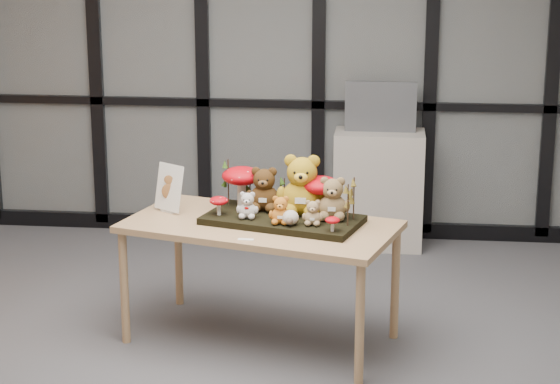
# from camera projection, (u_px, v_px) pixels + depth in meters

# --- Properties ---
(floor) EXTENTS (5.00, 5.00, 0.00)m
(floor) POSITION_uv_depth(u_px,v_px,m) (207.00, 362.00, 5.76)
(floor) COLOR #59585E
(floor) RESTS_ON ground
(room_shell) EXTENTS (5.00, 5.00, 5.00)m
(room_shell) POSITION_uv_depth(u_px,v_px,m) (201.00, 68.00, 5.32)
(room_shell) COLOR #BBB7B0
(room_shell) RESTS_ON floor
(glass_partition) EXTENTS (4.90, 0.06, 2.78)m
(glass_partition) POSITION_uv_depth(u_px,v_px,m) (260.00, 56.00, 7.76)
(glass_partition) COLOR #2D383F
(glass_partition) RESTS_ON floor
(display_table) EXTENTS (1.71, 1.18, 0.73)m
(display_table) POSITION_uv_depth(u_px,v_px,m) (260.00, 234.00, 5.89)
(display_table) COLOR tan
(display_table) RESTS_ON floor
(diorama_tray) EXTENTS (0.98, 0.68, 0.04)m
(diorama_tray) POSITION_uv_depth(u_px,v_px,m) (283.00, 220.00, 5.88)
(diorama_tray) COLOR black
(diorama_tray) RESTS_ON display_table
(bear_pooh_yellow) EXTENTS (0.36, 0.34, 0.39)m
(bear_pooh_yellow) POSITION_uv_depth(u_px,v_px,m) (302.00, 182.00, 5.88)
(bear_pooh_yellow) COLOR #AA8317
(bear_pooh_yellow) RESTS_ON diorama_tray
(bear_brown_medium) EXTENTS (0.27, 0.25, 0.29)m
(bear_brown_medium) POSITION_uv_depth(u_px,v_px,m) (264.00, 186.00, 5.98)
(bear_brown_medium) COLOR #3F260F
(bear_brown_medium) RESTS_ON diorama_tray
(bear_tan_back) EXTENTS (0.25, 0.24, 0.27)m
(bear_tan_back) POSITION_uv_depth(u_px,v_px,m) (333.00, 196.00, 5.81)
(bear_tan_back) COLOR olive
(bear_tan_back) RESTS_ON diorama_tray
(bear_small_yellow) EXTENTS (0.16, 0.16, 0.18)m
(bear_small_yellow) POSITION_uv_depth(u_px,v_px,m) (281.00, 208.00, 5.72)
(bear_small_yellow) COLOR #C56C1E
(bear_small_yellow) RESTS_ON diorama_tray
(bear_white_bow) EXTENTS (0.16, 0.15, 0.17)m
(bear_white_bow) POSITION_uv_depth(u_px,v_px,m) (248.00, 203.00, 5.83)
(bear_white_bow) COLOR beige
(bear_white_bow) RESTS_ON diorama_tray
(bear_beige_small) EXTENTS (0.15, 0.14, 0.16)m
(bear_beige_small) POSITION_uv_depth(u_px,v_px,m) (313.00, 211.00, 5.70)
(bear_beige_small) COLOR #9D8057
(bear_beige_small) RESTS_ON diorama_tray
(plush_cream_hedgehog) EXTENTS (0.09, 0.08, 0.09)m
(plush_cream_hedgehog) POSITION_uv_depth(u_px,v_px,m) (290.00, 217.00, 5.70)
(plush_cream_hedgehog) COLOR beige
(plush_cream_hedgehog) RESTS_ON diorama_tray
(mushroom_back_left) EXTENTS (0.24, 0.24, 0.26)m
(mushroom_back_left) POSITION_uv_depth(u_px,v_px,m) (242.00, 184.00, 6.07)
(mushroom_back_left) COLOR #AC050E
(mushroom_back_left) RESTS_ON diorama_tray
(mushroom_back_right) EXTENTS (0.23, 0.23, 0.25)m
(mushroom_back_right) POSITION_uv_depth(u_px,v_px,m) (321.00, 194.00, 5.89)
(mushroom_back_right) COLOR #AC050E
(mushroom_back_right) RESTS_ON diorama_tray
(mushroom_front_left) EXTENTS (0.11, 0.11, 0.12)m
(mushroom_front_left) POSITION_uv_depth(u_px,v_px,m) (219.00, 205.00, 5.89)
(mushroom_front_left) COLOR #AC050E
(mushroom_front_left) RESTS_ON diorama_tray
(mushroom_front_right) EXTENTS (0.08, 0.08, 0.09)m
(mushroom_front_right) POSITION_uv_depth(u_px,v_px,m) (332.00, 223.00, 5.59)
(mushroom_front_right) COLOR #AC050E
(mushroom_front_right) RESTS_ON diorama_tray
(sprig_green_far_left) EXTENTS (0.05, 0.05, 0.28)m
(sprig_green_far_left) POSITION_uv_depth(u_px,v_px,m) (228.00, 182.00, 6.09)
(sprig_green_far_left) COLOR #15320B
(sprig_green_far_left) RESTS_ON diorama_tray
(sprig_green_mid_left) EXTENTS (0.05, 0.05, 0.22)m
(sprig_green_mid_left) POSITION_uv_depth(u_px,v_px,m) (250.00, 187.00, 6.09)
(sprig_green_mid_left) COLOR #15320B
(sprig_green_mid_left) RESTS_ON diorama_tray
(sprig_dry_far_right) EXTENTS (0.05, 0.05, 0.25)m
(sprig_dry_far_right) POSITION_uv_depth(u_px,v_px,m) (354.00, 199.00, 5.78)
(sprig_dry_far_right) COLOR brown
(sprig_dry_far_right) RESTS_ON diorama_tray
(sprig_dry_mid_right) EXTENTS (0.05, 0.05, 0.24)m
(sprig_dry_mid_right) POSITION_uv_depth(u_px,v_px,m) (348.00, 205.00, 5.67)
(sprig_dry_mid_right) COLOR brown
(sprig_dry_mid_right) RESTS_ON diorama_tray
(sprig_green_centre) EXTENTS (0.05, 0.05, 0.18)m
(sprig_green_centre) POSITION_uv_depth(u_px,v_px,m) (284.00, 193.00, 6.03)
(sprig_green_centre) COLOR #15320B
(sprig_green_centre) RESTS_ON diorama_tray
(sign_holder) EXTENTS (0.20, 0.17, 0.29)m
(sign_holder) POSITION_uv_depth(u_px,v_px,m) (169.00, 190.00, 6.08)
(sign_holder) COLOR silver
(sign_holder) RESTS_ON display_table
(label_card) EXTENTS (0.09, 0.03, 0.00)m
(label_card) POSITION_uv_depth(u_px,v_px,m) (246.00, 239.00, 5.58)
(label_card) COLOR white
(label_card) RESTS_ON display_table
(cabinet) EXTENTS (0.67, 0.39, 0.89)m
(cabinet) POSITION_uv_depth(u_px,v_px,m) (378.00, 189.00, 7.69)
(cabinet) COLOR #ACA399
(cabinet) RESTS_ON floor
(monitor) EXTENTS (0.53, 0.06, 0.38)m
(monitor) POSITION_uv_depth(u_px,v_px,m) (381.00, 107.00, 7.54)
(monitor) COLOR #515459
(monitor) RESTS_ON cabinet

